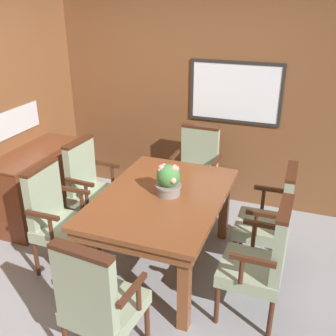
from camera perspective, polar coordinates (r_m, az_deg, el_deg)
ground_plane at (r=3.80m, az=-4.10°, el=-15.99°), size 14.00×14.00×0.00m
wall_back at (r=4.82m, az=4.72°, el=9.40°), size 7.20×0.08×2.45m
dining_table at (r=3.60m, az=-0.83°, el=-5.28°), size 1.09×1.56×0.78m
chair_head_far at (r=4.63m, az=4.15°, el=0.02°), size 0.54×0.49×1.04m
chair_left_far at (r=4.30m, az=-11.12°, el=-2.37°), size 0.51×0.55×1.04m
chair_right_near at (r=3.21m, az=13.58°, el=-12.66°), size 0.49×0.54×1.04m
chair_head_near at (r=2.82m, az=-10.16°, el=-18.34°), size 0.56×0.52×1.04m
chair_left_near at (r=3.80m, az=-15.85°, el=-6.60°), size 0.48×0.54×1.04m
chair_right_far at (r=3.77m, az=14.87°, el=-6.78°), size 0.49×0.54×1.04m
potted_plant at (r=3.50m, az=0.05°, el=-1.76°), size 0.24×0.24×0.29m
sideboard_cabinet at (r=4.76m, az=-18.29°, el=-2.35°), size 0.47×1.16×0.84m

